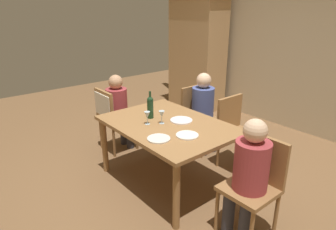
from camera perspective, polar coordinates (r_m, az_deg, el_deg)
ground_plane at (r=3.74m, az=0.00°, el=-12.30°), size 10.00×10.00×0.00m
rear_room_partition at (r=5.36m, az=23.63°, el=11.60°), size 6.40×0.12×2.70m
armoire_cabinet at (r=6.12m, az=5.54°, el=11.67°), size 1.18×0.62×2.18m
dining_table at (r=3.42m, az=0.00°, el=-2.93°), size 1.50×1.07×0.75m
chair_left_end at (r=4.26m, az=-11.05°, el=0.51°), size 0.44×0.46×0.92m
chair_right_end at (r=2.87m, az=16.30°, el=-11.66°), size 0.44×0.44×0.92m
chair_far_left at (r=4.34m, az=5.73°, el=0.30°), size 0.44×0.44×0.92m
chair_far_right at (r=3.93m, az=12.73°, el=-2.33°), size 0.44×0.44×0.92m
person_woman_host at (r=4.32m, az=-9.37°, el=1.56°), size 0.30×0.34×1.11m
person_man_bearded at (r=2.73m, az=15.18°, el=-10.36°), size 0.31×0.35×1.14m
person_man_guest at (r=4.22m, az=6.87°, el=1.48°), size 0.36×0.31×1.14m
wine_bottle_tall_green at (r=3.51m, az=-3.40°, el=1.62°), size 0.07×0.07×0.33m
wine_glass_near_left at (r=3.35m, az=-1.20°, el=0.09°), size 0.07×0.07×0.15m
wine_glass_centre at (r=3.34m, az=-3.98°, el=-0.04°), size 0.07×0.07×0.15m
dinner_plate_host at (r=3.00m, az=-1.78°, el=-4.52°), size 0.23×0.23×0.01m
dinner_plate_guest_left at (r=3.08m, az=3.68°, el=-3.86°), size 0.23×0.23×0.01m
dinner_plate_guest_right at (r=3.46m, az=2.55°, el=-1.01°), size 0.26×0.26×0.01m
handbag at (r=3.89m, az=17.35°, el=-9.97°), size 0.14×0.29×0.22m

